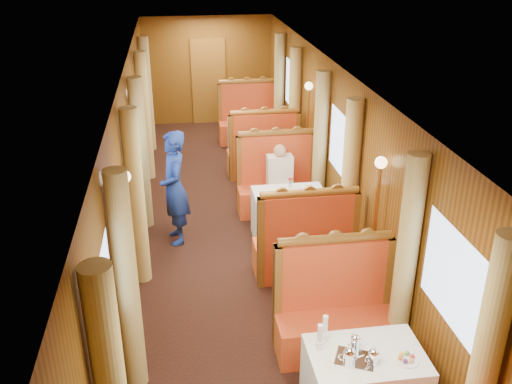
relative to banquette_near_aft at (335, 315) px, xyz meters
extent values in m
cube|color=brown|center=(-0.75, 8.46, 0.58)|extent=(0.80, 0.04, 2.00)
cube|color=#B01E13|center=(0.00, -0.06, -0.20)|extent=(1.30, 0.55, 0.45)
cube|color=#B01E13|center=(0.00, 0.15, 0.43)|extent=(1.30, 0.12, 0.80)
cylinder|color=brown|center=(0.00, 0.15, 0.87)|extent=(1.23, 0.10, 0.10)
cube|color=white|center=(0.00, 2.49, -0.05)|extent=(1.05, 0.72, 0.75)
cube|color=#B01E13|center=(0.00, 1.54, -0.20)|extent=(1.30, 0.55, 0.45)
cube|color=#B01E13|center=(0.00, 1.32, 0.43)|extent=(1.30, 0.12, 0.80)
cylinder|color=brown|center=(0.00, 1.32, 0.87)|extent=(1.23, 0.10, 0.10)
cube|color=#B01E13|center=(0.00, 3.44, -0.20)|extent=(1.30, 0.55, 0.45)
cube|color=#B01E13|center=(0.00, 3.65, 0.43)|extent=(1.30, 0.12, 0.80)
cylinder|color=brown|center=(0.00, 3.65, 0.87)|extent=(1.23, 0.10, 0.10)
cube|color=white|center=(0.00, 5.99, -0.05)|extent=(1.05, 0.72, 0.75)
cube|color=#B01E13|center=(0.00, 5.04, -0.20)|extent=(1.30, 0.55, 0.45)
cube|color=#B01E13|center=(0.00, 4.82, 0.43)|extent=(1.30, 0.12, 0.80)
cylinder|color=brown|center=(0.00, 4.82, 0.87)|extent=(1.23, 0.10, 0.10)
cube|color=#B01E13|center=(0.00, 6.94, -0.20)|extent=(1.30, 0.55, 0.45)
cube|color=#B01E13|center=(0.00, 7.15, 0.43)|extent=(1.30, 0.12, 0.80)
cylinder|color=brown|center=(0.00, 7.15, 0.87)|extent=(1.23, 0.10, 0.10)
cube|color=silver|center=(-0.13, -1.07, 0.33)|extent=(0.42, 0.38, 0.01)
cylinder|color=white|center=(0.31, -1.15, 0.33)|extent=(0.23, 0.23, 0.01)
cylinder|color=white|center=(-0.41, -0.89, 0.37)|extent=(0.08, 0.08, 0.08)
cylinder|color=white|center=(-0.41, -0.89, 0.50)|extent=(0.05, 0.05, 0.18)
cylinder|color=white|center=(-0.33, -0.77, 0.37)|extent=(0.08, 0.08, 0.08)
cylinder|color=white|center=(-0.33, -0.77, 0.50)|extent=(0.05, 0.05, 0.18)
cylinder|color=silver|center=(0.01, 2.49, 0.40)|extent=(0.06, 0.06, 0.14)
cylinder|color=silver|center=(0.01, 6.02, 0.40)|extent=(0.06, 0.06, 0.14)
cylinder|color=tan|center=(-2.13, -0.23, 0.75)|extent=(0.22, 0.22, 2.35)
cylinder|color=tan|center=(0.63, -1.79, 0.75)|extent=(0.22, 0.22, 2.35)
cylinder|color=tan|center=(0.63, -0.23, 0.75)|extent=(0.22, 0.22, 2.35)
cylinder|color=tan|center=(-2.13, 1.71, 0.75)|extent=(0.22, 0.22, 2.35)
cylinder|color=tan|center=(-2.13, 3.27, 0.75)|extent=(0.22, 0.22, 2.35)
cylinder|color=tan|center=(0.63, 1.71, 0.75)|extent=(0.22, 0.22, 2.35)
cylinder|color=tan|center=(0.63, 3.27, 0.75)|extent=(0.22, 0.22, 2.35)
cylinder|color=tan|center=(-2.13, 5.21, 0.75)|extent=(0.22, 0.22, 2.35)
cylinder|color=tan|center=(-2.13, 6.77, 0.75)|extent=(0.22, 0.22, 2.35)
cylinder|color=tan|center=(0.63, 5.21, 0.75)|extent=(0.22, 0.22, 2.35)
cylinder|color=tan|center=(0.63, 6.77, 0.75)|extent=(0.22, 0.22, 2.35)
cylinder|color=#BF8C3F|center=(-2.15, 0.74, 0.50)|extent=(0.04, 0.04, 1.85)
sphere|color=#FFD18C|center=(-2.15, 0.74, 1.46)|extent=(0.14, 0.14, 0.14)
cylinder|color=#BF8C3F|center=(0.65, 0.74, 0.50)|extent=(0.04, 0.04, 1.85)
sphere|color=#FFD18C|center=(0.65, 0.74, 1.46)|extent=(0.14, 0.14, 0.14)
cylinder|color=#BF8C3F|center=(-2.15, 4.24, 0.50)|extent=(0.04, 0.04, 1.85)
sphere|color=#FFD18C|center=(-2.15, 4.24, 1.46)|extent=(0.14, 0.14, 0.14)
cylinder|color=#BF8C3F|center=(0.65, 4.24, 0.50)|extent=(0.04, 0.04, 1.85)
sphere|color=#FFD18C|center=(0.65, 4.24, 1.46)|extent=(0.14, 0.14, 0.14)
imported|color=navy|center=(-1.66, 2.70, 0.43)|extent=(0.50, 0.68, 1.70)
cube|color=beige|center=(0.00, 3.31, 0.33)|extent=(0.40, 0.24, 0.55)
sphere|color=tan|center=(0.00, 3.31, 0.69)|extent=(0.20, 0.20, 0.20)
cube|color=beige|center=(0.00, 3.14, 0.10)|extent=(0.36, 0.30, 0.14)
camera|label=1|loc=(-1.58, -4.89, 3.78)|focal=40.00mm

